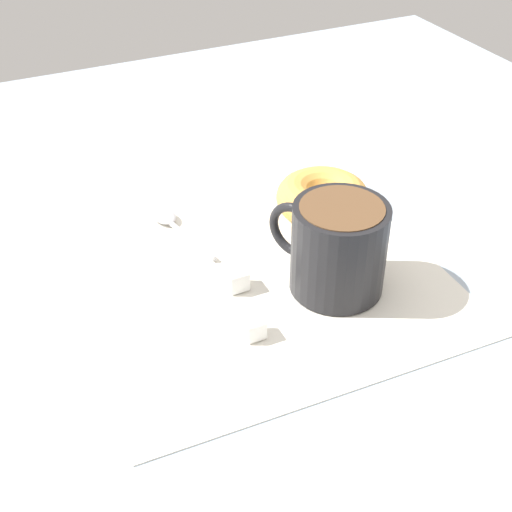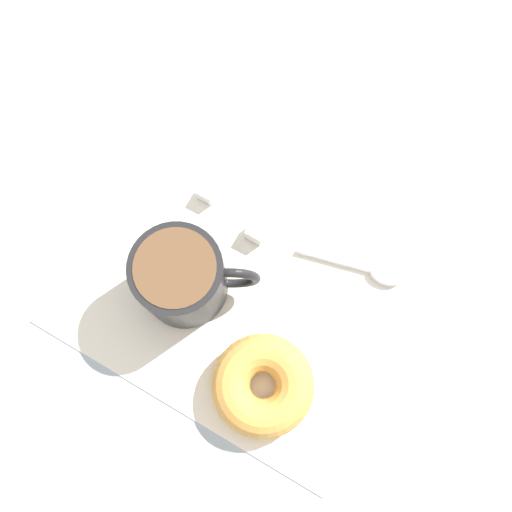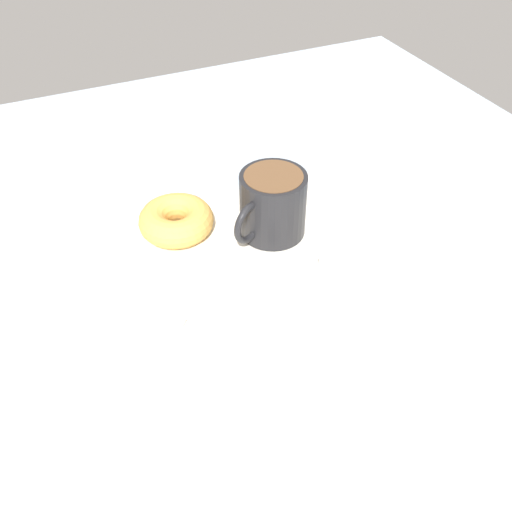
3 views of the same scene
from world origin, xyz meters
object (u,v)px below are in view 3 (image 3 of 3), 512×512
coffee_cup (272,204)px  donut (176,220)px  spoon (182,319)px  sugar_cube (328,264)px  sugar_cube_extra (275,272)px

coffee_cup → donut: coffee_cup is taller
donut → spoon: donut is taller
coffee_cup → sugar_cube: 11.09cm
donut → sugar_cube: (-14.91, 15.24, -1.03)cm
coffee_cup → sugar_cube_extra: coffee_cup is taller
sugar_cube_extra → spoon: bearing=9.5°
donut → sugar_cube_extra: (-8.10, 13.84, -0.96)cm
spoon → sugar_cube_extra: bearing=-170.5°
coffee_cup → sugar_cube_extra: (3.66, 8.55, -3.66)cm
spoon → coffee_cup: bearing=-147.1°
spoon → sugar_cube: size_ratio=6.60×
coffee_cup → spoon: bearing=32.9°
spoon → sugar_cube_extra: 13.08cm
donut → spoon: bearing=73.3°
spoon → donut: bearing=-106.7°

